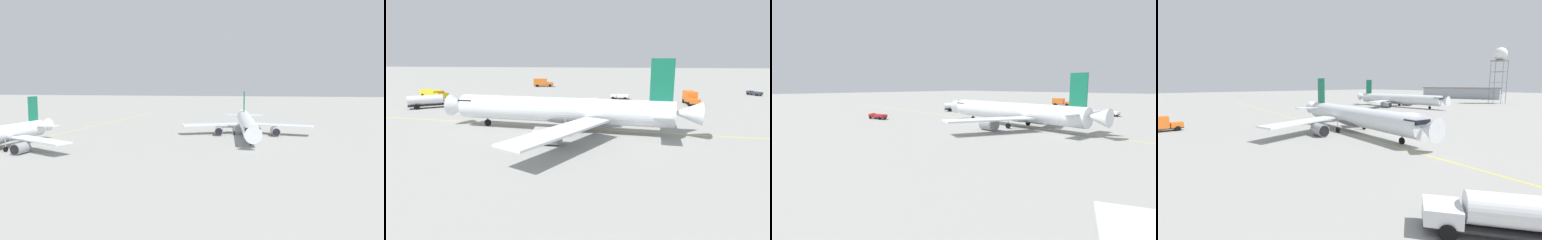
% 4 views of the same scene
% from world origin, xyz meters
% --- Properties ---
extents(ground_plane, '(600.00, 600.00, 0.00)m').
position_xyz_m(ground_plane, '(0.00, 0.00, 0.00)').
color(ground_plane, gray).
extents(airliner_main, '(39.75, 37.74, 10.97)m').
position_xyz_m(airliner_main, '(-2.56, -0.39, 3.02)').
color(airliner_main, silver).
rests_on(airliner_main, ground_plane).
extents(airliner_secondary, '(44.50, 36.20, 11.50)m').
position_xyz_m(airliner_secondary, '(-34.81, 52.07, 3.11)').
color(airliner_secondary, silver).
rests_on(airliner_secondary, ground_plane).
extents(fuel_tanker_truck, '(9.22, 7.71, 2.87)m').
position_xyz_m(fuel_tanker_truck, '(31.24, -17.03, 1.58)').
color(fuel_tanker_truck, '#232326').
rests_on(fuel_tanker_truck, ground_plane).
extents(catering_truck_truck_extra, '(2.94, 7.57, 3.10)m').
position_xyz_m(catering_truck_truck_extra, '(-27.73, -30.89, 1.66)').
color(catering_truck_truck_extra, '#232326').
rests_on(catering_truck_truck_extra, ground_plane).
extents(radar_tower, '(6.54, 6.54, 27.18)m').
position_xyz_m(radar_tower, '(-14.92, 104.41, 22.83)').
color(radar_tower, slate).
rests_on(radar_tower, ground_plane).
extents(terminal_shed, '(51.20, 32.40, 7.40)m').
position_xyz_m(terminal_shed, '(-50.51, 138.24, 3.72)').
color(terminal_shed, '#999EA8').
rests_on(terminal_shed, ground_plane).
extents(taxiway_centreline, '(193.13, 19.31, 0.01)m').
position_xyz_m(taxiway_centreline, '(-5.59, -2.15, 0.00)').
color(taxiway_centreline, yellow).
rests_on(taxiway_centreline, ground_plane).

